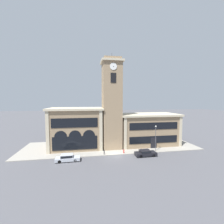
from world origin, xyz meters
The scene contains 10 objects.
ground_plane centered at (0.00, 0.00, 0.00)m, with size 300.00×300.00×0.00m, color #4C4C51.
sidewalk_kerb centered at (0.00, 6.46, 0.07)m, with size 42.98×12.91×0.15m.
clock_tower centered at (0.00, 5.10, 10.89)m, with size 5.13×5.13×22.90m.
town_hall_left_wing centered at (-8.63, 6.86, 4.99)m, with size 12.93×8.73×9.93m.
town_hall_right_wing centered at (10.00, 6.87, 4.13)m, with size 15.68×8.73×8.21m.
parked_car_near centered at (-9.81, -1.43, 0.70)m, with size 4.66×1.90×1.35m.
parked_car_mid centered at (6.13, -1.43, 0.68)m, with size 4.53×1.99×1.29m.
street_lamp centered at (9.41, 0.70, 4.01)m, with size 0.36×0.36×5.91m.
bollard centered at (-2.42, 0.54, 0.67)m, with size 0.18×0.18×1.06m.
fire_hydrant centered at (1.95, 0.60, 0.57)m, with size 0.22×0.22×0.87m.
Camera 1 is at (-6.04, -30.69, 11.76)m, focal length 24.00 mm.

